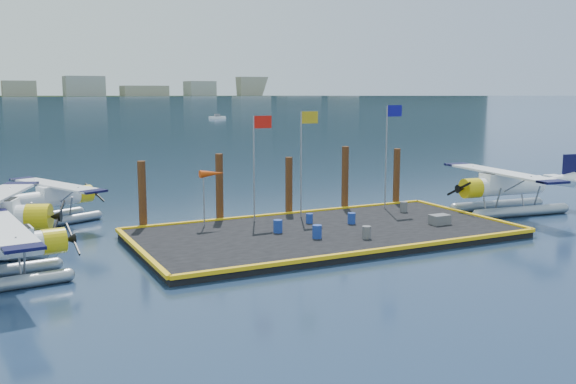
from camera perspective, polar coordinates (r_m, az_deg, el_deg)
name	(u,v)px	position (r m, az deg, el deg)	size (l,w,h in m)	color
ground	(325,237)	(34.61, 3.32, -4.03)	(4000.00, 4000.00, 0.00)	#162544
dock	(325,234)	(34.57, 3.32, -3.70)	(20.00, 10.00, 0.40)	black
dock_bumpers	(325,228)	(34.51, 3.33, -3.23)	(20.25, 10.25, 0.18)	yellow
far_backdrop	(77,90)	(1785.36, -18.24, 8.61)	(3050.00, 2050.00, 810.00)	black
seaplane_c	(51,201)	(40.34, -20.32, -0.75)	(8.08, 8.49, 3.10)	#91989E
seaplane_d	(505,189)	(43.18, 18.72, 0.26)	(9.34, 10.30, 3.65)	#91989E
drum_0	(278,226)	(33.76, -0.91, -3.06)	(0.48, 0.48, 0.68)	navy
drum_1	(366,232)	(32.68, 6.99, -3.58)	(0.45, 0.45, 0.63)	#5B5A60
drum_2	(352,218)	(36.16, 5.67, -2.34)	(0.44, 0.44, 0.62)	navy
drum_3	(317,232)	(32.51, 2.59, -3.54)	(0.48, 0.48, 0.68)	navy
drum_4	(404,207)	(40.12, 10.24, -1.30)	(0.45, 0.45, 0.63)	#5B5A60
drum_5	(309,218)	(36.17, 1.91, -2.36)	(0.39, 0.39, 0.55)	navy
crate	(440,220)	(36.83, 13.33, -2.40)	(1.08, 0.72, 0.54)	#5B5A60
flagpole_red	(257,152)	(36.26, -2.75, 3.61)	(1.14, 0.08, 6.00)	gray
flagpole_yellow	(304,147)	(37.54, 1.45, 3.98)	(1.14, 0.08, 6.20)	gray
flagpole_blue	(389,141)	(40.65, 8.97, 4.51)	(1.14, 0.08, 6.50)	gray
windsock	(212,175)	(35.39, -6.80, 1.53)	(1.40, 0.44, 3.12)	gray
piling_0	(142,197)	(36.12, -12.82, -0.46)	(0.44, 0.44, 4.00)	#402112
piling_1	(220,190)	(37.39, -6.11, 0.19)	(0.44, 0.44, 4.20)	#402112
piling_2	(289,188)	(39.18, 0.08, 0.35)	(0.44, 0.44, 3.80)	#402112
piling_3	(345,180)	(41.05, 5.09, 1.06)	(0.44, 0.44, 4.30)	#402112
piling_4	(396,179)	(43.28, 9.62, 1.18)	(0.44, 0.44, 4.00)	#402112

